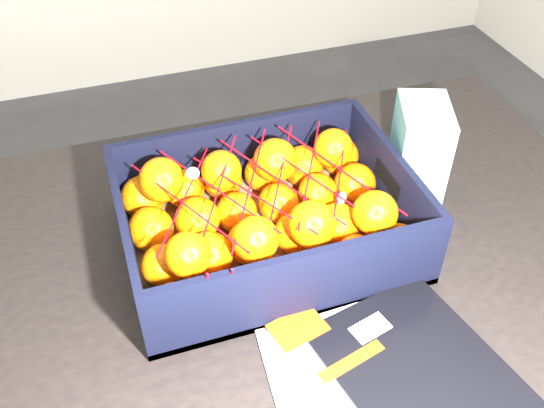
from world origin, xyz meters
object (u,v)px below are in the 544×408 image
object	(u,v)px
table	(283,291)
produce_crate	(266,225)
magazine_stack	(388,388)
retail_carton	(418,154)

from	to	relation	value
table	produce_crate	world-z (taller)	produce_crate
table	magazine_stack	bearing A→B (deg)	-81.16
table	produce_crate	bearing A→B (deg)	127.01
table	produce_crate	size ratio (longest dim) A/B	2.72
magazine_stack	retail_carton	bearing A→B (deg)	57.68
retail_carton	produce_crate	bearing A→B (deg)	-152.85
table	retail_carton	world-z (taller)	retail_carton
magazine_stack	produce_crate	world-z (taller)	produce_crate
retail_carton	magazine_stack	bearing A→B (deg)	-101.95
table	magazine_stack	world-z (taller)	magazine_stack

